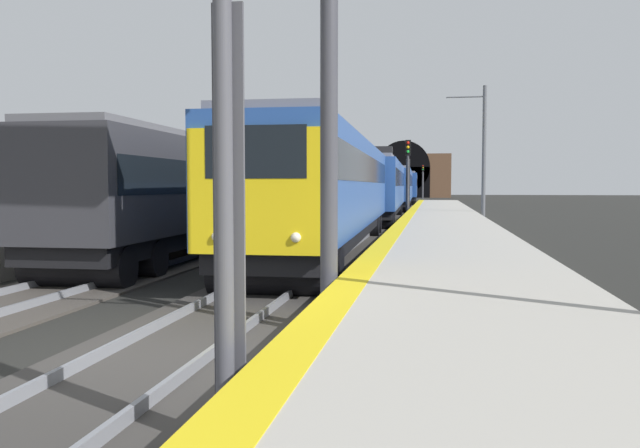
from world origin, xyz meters
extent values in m
plane|color=black|center=(0.00, 0.00, 0.00)|extent=(320.00, 320.00, 0.00)
cube|color=#ADA89E|center=(0.00, -4.04, 0.47)|extent=(112.00, 3.76, 0.94)
cube|color=yellow|center=(0.00, -2.41, 0.94)|extent=(112.00, 0.50, 0.01)
cube|color=#383533|center=(0.00, 0.00, 0.03)|extent=(160.00, 2.88, 0.06)
cube|color=gray|center=(0.00, 0.72, 0.14)|extent=(160.00, 0.07, 0.15)
cube|color=gray|center=(0.00, -0.72, 0.14)|extent=(160.00, 0.07, 0.15)
cube|color=#264C99|center=(14.02, 0.00, 2.44)|extent=(20.23, 3.33, 2.84)
cube|color=black|center=(14.02, 0.00, 2.92)|extent=(19.42, 3.34, 0.88)
cube|color=slate|center=(14.02, 0.00, 3.96)|extent=(19.61, 2.89, 0.20)
cube|color=black|center=(14.02, 0.00, 0.82)|extent=(19.82, 2.98, 0.53)
cylinder|color=black|center=(5.08, -0.21, 0.48)|extent=(1.03, 2.65, 0.97)
cylinder|color=black|center=(6.88, -0.17, 0.48)|extent=(1.03, 2.65, 0.97)
cylinder|color=black|center=(21.16, 0.17, 0.48)|extent=(1.03, 2.65, 0.97)
cylinder|color=black|center=(22.96, 0.21, 0.48)|extent=(1.03, 2.65, 0.97)
cube|color=yellow|center=(3.90, -0.24, 2.24)|extent=(0.18, 2.75, 2.45)
cube|color=black|center=(3.85, -0.24, 3.01)|extent=(0.09, 2.00, 1.02)
sphere|color=#F2EACC|center=(3.86, -1.02, 1.37)|extent=(0.20, 0.20, 0.20)
sphere|color=#F2EACC|center=(3.82, 0.55, 1.37)|extent=(0.20, 0.20, 0.20)
cube|color=#264C99|center=(34.87, 0.00, 2.44)|extent=(20.23, 3.33, 2.84)
cube|color=black|center=(34.87, 0.00, 2.83)|extent=(19.42, 3.34, 0.97)
cube|color=slate|center=(34.87, 0.00, 3.96)|extent=(19.61, 2.89, 0.20)
cube|color=black|center=(34.87, 0.00, 0.82)|extent=(19.82, 2.98, 0.53)
cylinder|color=black|center=(25.86, -0.21, 0.48)|extent=(1.03, 2.65, 0.97)
cylinder|color=black|center=(27.66, -0.17, 0.48)|extent=(1.03, 2.65, 0.97)
cylinder|color=black|center=(42.09, 0.17, 0.48)|extent=(1.03, 2.65, 0.97)
cylinder|color=black|center=(43.89, 0.21, 0.48)|extent=(1.03, 2.65, 0.97)
cube|color=#264C99|center=(55.73, 0.00, 2.44)|extent=(20.23, 3.33, 2.84)
cube|color=black|center=(55.73, 0.00, 2.82)|extent=(19.42, 3.34, 1.01)
cube|color=slate|center=(55.73, 0.00, 3.96)|extent=(19.61, 2.89, 0.20)
cube|color=black|center=(55.73, 0.00, 0.82)|extent=(19.82, 2.98, 0.53)
cylinder|color=black|center=(47.00, -0.20, 0.48)|extent=(1.03, 2.65, 0.97)
cylinder|color=black|center=(48.80, -0.16, 0.48)|extent=(1.03, 2.65, 0.97)
cylinder|color=black|center=(62.65, 0.16, 0.48)|extent=(1.03, 2.65, 0.97)
cylinder|color=black|center=(64.45, 0.20, 0.48)|extent=(1.03, 2.65, 0.97)
cube|color=#264C99|center=(76.58, 0.00, 2.44)|extent=(20.23, 3.33, 2.84)
cube|color=black|center=(76.58, 0.00, 2.80)|extent=(19.42, 3.34, 0.89)
cube|color=slate|center=(76.58, 0.00, 3.96)|extent=(19.61, 2.89, 0.20)
cube|color=black|center=(76.58, 0.00, 0.82)|extent=(19.82, 2.98, 0.53)
cylinder|color=black|center=(67.71, -0.21, 0.48)|extent=(1.03, 2.65, 0.97)
cylinder|color=black|center=(69.51, -0.16, 0.48)|extent=(1.03, 2.65, 0.97)
cylinder|color=black|center=(83.65, 0.16, 0.48)|extent=(1.03, 2.65, 0.97)
cylinder|color=black|center=(85.45, 0.21, 0.48)|extent=(1.03, 2.65, 0.97)
cube|color=black|center=(34.87, 0.00, 4.51)|extent=(1.34, 1.75, 0.90)
cube|color=#333338|center=(14.00, 4.57, 2.38)|extent=(19.56, 3.05, 2.67)
cube|color=black|center=(14.00, 4.57, 2.59)|extent=(18.78, 3.07, 0.90)
cube|color=slate|center=(14.00, 4.57, 3.82)|extent=(18.96, 2.63, 0.20)
cube|color=black|center=(14.00, 4.57, 0.84)|extent=(19.16, 2.71, 0.55)
cylinder|color=black|center=(22.66, 4.71, 0.50)|extent=(1.03, 2.53, 0.99)
cylinder|color=black|center=(20.86, 4.68, 0.50)|extent=(1.03, 2.53, 0.99)
cylinder|color=black|center=(7.13, 4.46, 0.50)|extent=(1.03, 2.53, 0.99)
cylinder|color=black|center=(5.33, 4.44, 0.50)|extent=(1.03, 2.53, 0.99)
cube|color=#E5B20F|center=(23.79, 4.73, 2.18)|extent=(0.16, 2.63, 2.27)
cube|color=black|center=(23.84, 4.73, 2.91)|extent=(0.07, 1.92, 0.96)
sphere|color=#F2EACC|center=(23.84, 5.48, 1.39)|extent=(0.20, 0.20, 0.20)
sphere|color=#F2EACC|center=(23.86, 3.98, 1.39)|extent=(0.20, 0.20, 0.20)
cube|color=#333338|center=(34.19, 4.57, 2.38)|extent=(19.56, 3.05, 2.67)
cube|color=black|center=(34.19, 4.57, 2.79)|extent=(18.78, 3.07, 0.95)
cube|color=slate|center=(34.19, 4.57, 3.82)|extent=(18.96, 2.63, 0.20)
cube|color=black|center=(34.19, 4.57, 0.84)|extent=(19.16, 2.71, 0.55)
cylinder|color=black|center=(42.47, 4.70, 0.50)|extent=(1.03, 2.53, 0.99)
cylinder|color=black|center=(40.67, 4.68, 0.50)|extent=(1.03, 2.53, 0.99)
cylinder|color=black|center=(27.71, 4.47, 0.50)|extent=(1.03, 2.53, 0.99)
cylinder|color=black|center=(25.91, 4.44, 0.50)|extent=(1.03, 2.53, 0.99)
cube|color=black|center=(34.19, 4.57, 4.37)|extent=(1.33, 1.66, 0.90)
cylinder|color=#4C4C54|center=(-2.81, -1.85, 2.07)|extent=(0.16, 0.16, 4.13)
cube|color=#4C4C54|center=(-2.67, -1.85, 2.07)|extent=(0.04, 0.28, 3.72)
cylinder|color=#38383D|center=(36.03, -1.85, 2.21)|extent=(0.16, 0.16, 4.42)
cube|color=black|center=(36.03, -1.85, 4.94)|extent=(0.20, 0.38, 1.05)
cube|color=#38383D|center=(36.17, -1.85, 2.21)|extent=(0.04, 0.28, 3.98)
sphere|color=red|center=(35.90, -1.85, 5.27)|extent=(0.20, 0.20, 0.20)
sphere|color=yellow|center=(35.90, -1.85, 4.97)|extent=(0.20, 0.20, 0.20)
sphere|color=green|center=(35.90, -1.85, 4.67)|extent=(0.20, 0.20, 0.20)
cylinder|color=#4C4C54|center=(96.59, -1.85, 2.36)|extent=(0.16, 0.16, 4.71)
cube|color=black|center=(96.59, -1.85, 5.24)|extent=(0.20, 0.38, 1.05)
cube|color=#4C4C54|center=(96.73, -1.85, 2.36)|extent=(0.04, 0.28, 4.24)
sphere|color=red|center=(96.46, -1.85, 5.56)|extent=(0.20, 0.20, 0.20)
sphere|color=yellow|center=(96.46, -1.85, 5.26)|extent=(0.20, 0.20, 0.20)
sphere|color=green|center=(96.46, -1.85, 4.96)|extent=(0.20, 0.20, 0.20)
cylinder|color=#3F3F47|center=(2.03, -1.96, 3.27)|extent=(0.28, 0.28, 6.53)
cube|color=brown|center=(119.43, 2.29, 4.31)|extent=(2.51, 18.42, 8.62)
cube|color=black|center=(118.13, 2.29, 3.02)|extent=(0.12, 10.32, 6.03)
cylinder|color=black|center=(118.13, 2.29, 6.03)|extent=(0.12, 10.32, 10.32)
cylinder|color=#595B60|center=(28.35, -6.32, 3.93)|extent=(0.22, 0.22, 7.85)
cylinder|color=#595B60|center=(28.35, -5.28, 7.25)|extent=(0.08, 2.09, 0.08)
camera|label=1|loc=(-7.99, -3.61, 2.36)|focal=35.74mm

